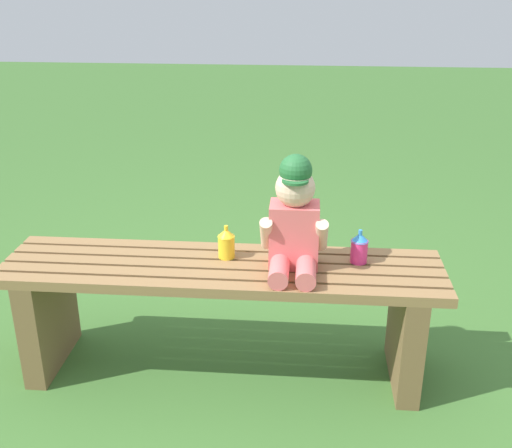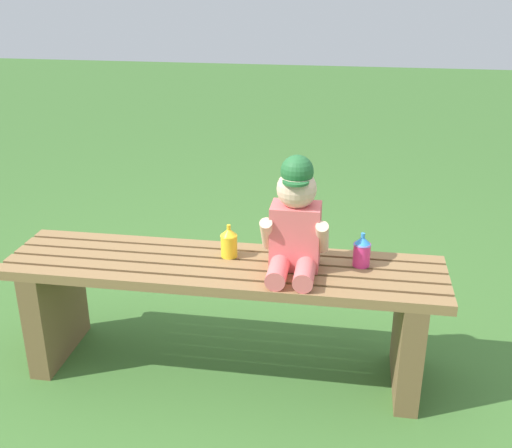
% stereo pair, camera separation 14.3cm
% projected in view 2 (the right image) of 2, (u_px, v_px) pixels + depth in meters
% --- Properties ---
extents(ground_plane, '(16.00, 16.00, 0.00)m').
position_uv_depth(ground_plane, '(225.00, 367.00, 2.38)').
color(ground_plane, '#3D6B2D').
extents(park_bench, '(1.57, 0.37, 0.45)m').
position_uv_depth(park_bench, '(224.00, 299.00, 2.27)').
color(park_bench, olive).
rests_on(park_bench, ground_plane).
extents(child_figure, '(0.23, 0.27, 0.40)m').
position_uv_depth(child_figure, '(295.00, 221.00, 2.11)').
color(child_figure, '#E56666').
rests_on(child_figure, park_bench).
extents(sippy_cup_left, '(0.06, 0.06, 0.12)m').
position_uv_depth(sippy_cup_left, '(229.00, 242.00, 2.24)').
color(sippy_cup_left, yellow).
rests_on(sippy_cup_left, park_bench).
extents(sippy_cup_right, '(0.06, 0.06, 0.12)m').
position_uv_depth(sippy_cup_right, '(362.00, 250.00, 2.17)').
color(sippy_cup_right, '#E5337F').
rests_on(sippy_cup_right, park_bench).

